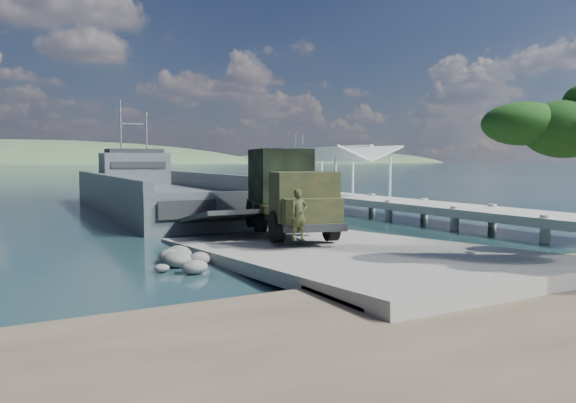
# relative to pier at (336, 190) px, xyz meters

# --- Properties ---
(ground) EXTENTS (1400.00, 1400.00, 0.00)m
(ground) POSITION_rel_pier_xyz_m (-13.00, -18.77, -1.60)
(ground) COLOR #1A393F
(ground) RESTS_ON ground
(boat_ramp) EXTENTS (10.00, 18.00, 0.50)m
(boat_ramp) POSITION_rel_pier_xyz_m (-13.00, -19.77, -1.35)
(boat_ramp) COLOR slate
(boat_ramp) RESTS_ON ground
(shoreline_rocks) EXTENTS (3.20, 5.60, 0.90)m
(shoreline_rocks) POSITION_rel_pier_xyz_m (-19.20, -18.27, -1.60)
(shoreline_rocks) COLOR #535351
(shoreline_rocks) RESTS_ON ground
(distant_headlands) EXTENTS (1000.00, 240.00, 48.00)m
(distant_headlands) POSITION_rel_pier_xyz_m (37.00, 541.23, -1.60)
(distant_headlands) COLOR #445B39
(distant_headlands) RESTS_ON ground
(pier) EXTENTS (6.40, 44.00, 6.10)m
(pier) POSITION_rel_pier_xyz_m (0.00, 0.00, 0.00)
(pier) COLOR #AFAFA5
(pier) RESTS_ON ground
(landing_craft) EXTENTS (10.56, 36.02, 10.59)m
(landing_craft) POSITION_rel_pier_xyz_m (-13.16, 5.59, -0.73)
(landing_craft) COLOR #424B4E
(landing_craft) RESTS_ON ground
(military_truck) EXTENTS (4.94, 9.36, 4.17)m
(military_truck) POSITION_rel_pier_xyz_m (-12.69, -14.38, 0.97)
(military_truck) COLOR black
(military_truck) RESTS_ON boat_ramp
(soldier) EXTENTS (0.76, 0.51, 2.06)m
(soldier) POSITION_rel_pier_xyz_m (-14.85, -19.25, -0.07)
(soldier) COLOR #1B2F1A
(soldier) RESTS_ON boat_ramp
(sailboat_near) EXTENTS (3.52, 5.80, 6.81)m
(sailboat_near) POSITION_rel_pier_xyz_m (3.05, 10.33, -1.24)
(sailboat_near) COLOR white
(sailboat_near) RESTS_ON ground
(sailboat_far) EXTENTS (1.91, 6.09, 7.36)m
(sailboat_far) POSITION_rel_pier_xyz_m (6.99, 18.67, -1.21)
(sailboat_far) COLOR white
(sailboat_far) RESTS_ON ground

